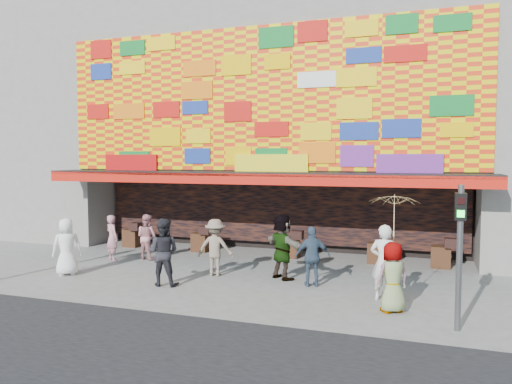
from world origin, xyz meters
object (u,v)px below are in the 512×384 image
Objects in this scene: ped_b at (112,238)px; ped_d at (215,247)px; ped_f at (283,247)px; parasol at (394,216)px; ped_g at (393,277)px; ped_a at (67,247)px; signal_right at (460,241)px; ped_h at (384,262)px; ped_i at (147,237)px; ped_e at (313,256)px; ped_c at (163,252)px.

ped_d is (4.25, -0.87, 0.07)m from ped_b.
parasol reaches higher than ped_f.
parasol is at bearing 180.00° from ped_g.
ped_a is at bearing 116.99° from ped_b.
ped_h is at bearing 132.66° from signal_right.
ped_a is 0.91× the size of ped_h.
ped_a is 3.01m from ped_i.
parasol reaches higher than ped_e.
ped_g is at bearing 0.00° from parasol.
ped_f is (6.28, 1.66, 0.09)m from ped_a.
signal_right is at bearing -177.32° from ped_f.
signal_right is 1.90m from ped_g.
signal_right reaches higher than ped_h.
ped_a is 3.36m from ped_c.
ped_g is at bearing 148.73° from signal_right.
ped_b is at bearing 163.59° from parasol.
signal_right is 2.56m from ped_h.
parasol reaches higher than ped_a.
ped_c is 1.19× the size of ped_i.
parasol is at bearing 135.87° from ped_a.
ped_d is (-6.62, 2.76, -1.01)m from signal_right.
parasol is at bearing 148.73° from signal_right.
ped_d is at bearing 157.24° from ped_a.
ped_c is (3.36, -0.13, 0.07)m from ped_a.
ped_g is at bearing -169.03° from ped_b.
ped_c is 1.12× the size of ped_e.
ped_f is at bearing 179.19° from ped_d.
ped_d is (4.26, 1.40, -0.01)m from ped_a.
ped_c is at bearing 9.46° from ped_h.
ped_c is (3.34, -2.39, 0.15)m from ped_b.
parasol is (9.51, -2.80, 1.43)m from ped_b.
ped_c is at bearing 170.68° from signal_right.
parasol reaches higher than ped_g.
ped_g is at bearing 151.58° from ped_d.
ped_d is 5.10m from ped_h.
ped_b is at bearing -30.72° from ped_e.
parasol is (5.27, -1.94, 1.36)m from ped_d.
ped_a is at bearing -38.41° from ped_g.
ped_c is 3.76m from ped_i.
ped_g is at bearing 110.26° from ped_h.
ped_a is at bearing -13.08° from ped_e.
ped_i is (-8.49, 3.37, -0.03)m from ped_g.
ped_h is at bearing -164.03° from ped_b.
ped_i is (1.02, 0.57, 0.00)m from ped_b.
parasol is at bearing 121.71° from ped_e.
ped_i is (-8.23, 2.43, -0.16)m from ped_h.
ped_e is at bearing -171.15° from ped_c.
ped_a reaches higher than ped_d.
ped_g reaches higher than ped_i.
ped_i is (1.04, 2.83, -0.08)m from ped_a.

